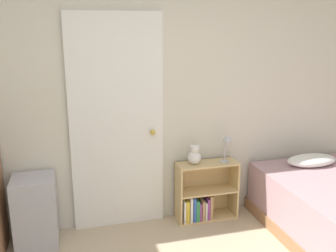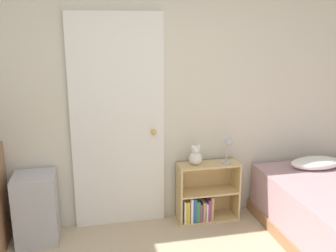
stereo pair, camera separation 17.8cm
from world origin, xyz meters
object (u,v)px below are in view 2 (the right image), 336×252
(storage_bin, at_px, (36,208))
(teddy_bear, at_px, (196,156))
(bookshelf, at_px, (203,197))
(desk_lamp, at_px, (228,145))

(storage_bin, relative_size, teddy_bear, 3.19)
(teddy_bear, bearing_deg, bookshelf, 2.16)
(bookshelf, xyz_separation_m, desk_lamp, (0.24, -0.04, 0.56))
(desk_lamp, bearing_deg, bookshelf, 170.91)
(storage_bin, height_order, desk_lamp, desk_lamp)
(storage_bin, relative_size, desk_lamp, 2.36)
(teddy_bear, distance_m, desk_lamp, 0.35)
(storage_bin, height_order, bookshelf, storage_bin)
(storage_bin, distance_m, desk_lamp, 1.92)
(bookshelf, relative_size, desk_lamp, 2.28)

